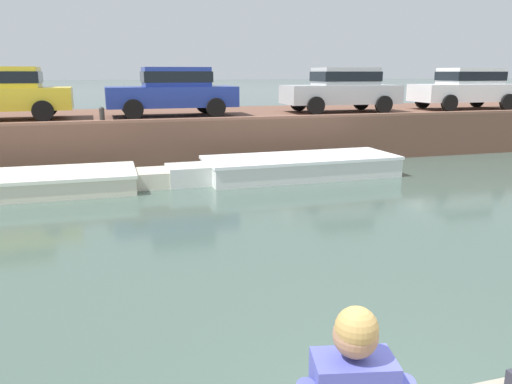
{
  "coord_description": "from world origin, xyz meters",
  "views": [
    {
      "loc": [
        -2.15,
        -2.31,
        2.78
      ],
      "look_at": [
        -0.24,
        4.24,
        1.14
      ],
      "focal_mm": 35.0,
      "sensor_mm": 36.0,
      "label": 1
    }
  ],
  "objects_px": {
    "car_left_inner_blue": "(173,89)",
    "boat_moored_central_white": "(292,167)",
    "boat_moored_west_cream": "(26,184)",
    "car_right_inner_white": "(467,87)",
    "car_centre_silver": "(342,88)",
    "mooring_bollard_mid": "(102,114)"
  },
  "relations": [
    {
      "from": "car_centre_silver",
      "to": "car_right_inner_white",
      "type": "height_order",
      "value": "same"
    },
    {
      "from": "car_left_inner_blue",
      "to": "mooring_bollard_mid",
      "type": "relative_size",
      "value": 9.23
    },
    {
      "from": "car_left_inner_blue",
      "to": "car_centre_silver",
      "type": "distance_m",
      "value": 5.95
    },
    {
      "from": "boat_moored_west_cream",
      "to": "car_right_inner_white",
      "type": "bearing_deg",
      "value": 14.46
    },
    {
      "from": "boat_moored_central_white",
      "to": "car_centre_silver",
      "type": "distance_m",
      "value": 5.46
    },
    {
      "from": "boat_moored_west_cream",
      "to": "car_right_inner_white",
      "type": "relative_size",
      "value": 1.63
    },
    {
      "from": "boat_moored_west_cream",
      "to": "car_right_inner_white",
      "type": "xyz_separation_m",
      "value": [
        15.18,
        3.92,
        2.01
      ]
    },
    {
      "from": "boat_moored_west_cream",
      "to": "mooring_bollard_mid",
      "type": "xyz_separation_m",
      "value": [
        1.78,
        2.18,
        1.41
      ]
    },
    {
      "from": "boat_moored_west_cream",
      "to": "boat_moored_central_white",
      "type": "height_order",
      "value": "boat_moored_central_white"
    },
    {
      "from": "car_left_inner_blue",
      "to": "car_centre_silver",
      "type": "xyz_separation_m",
      "value": [
        5.95,
        -0.0,
        -0.0
      ]
    },
    {
      "from": "car_left_inner_blue",
      "to": "boat_moored_central_white",
      "type": "bearing_deg",
      "value": -55.56
    },
    {
      "from": "car_left_inner_blue",
      "to": "car_right_inner_white",
      "type": "height_order",
      "value": "same"
    },
    {
      "from": "car_right_inner_white",
      "to": "mooring_bollard_mid",
      "type": "bearing_deg",
      "value": -172.63
    },
    {
      "from": "car_centre_silver",
      "to": "mooring_bollard_mid",
      "type": "relative_size",
      "value": 9.19
    },
    {
      "from": "boat_moored_west_cream",
      "to": "car_centre_silver",
      "type": "bearing_deg",
      "value": 21.48
    },
    {
      "from": "mooring_bollard_mid",
      "to": "car_left_inner_blue",
      "type": "bearing_deg",
      "value": 38.14
    },
    {
      "from": "car_centre_silver",
      "to": "mooring_bollard_mid",
      "type": "xyz_separation_m",
      "value": [
        -8.17,
        -1.73,
        -0.61
      ]
    },
    {
      "from": "boat_moored_west_cream",
      "to": "car_left_inner_blue",
      "type": "height_order",
      "value": "car_left_inner_blue"
    },
    {
      "from": "car_centre_silver",
      "to": "car_right_inner_white",
      "type": "bearing_deg",
      "value": 0.0
    },
    {
      "from": "boat_moored_central_white",
      "to": "car_left_inner_blue",
      "type": "bearing_deg",
      "value": 124.44
    },
    {
      "from": "boat_moored_central_white",
      "to": "mooring_bollard_mid",
      "type": "distance_m",
      "value": 5.49
    },
    {
      "from": "car_left_inner_blue",
      "to": "car_centre_silver",
      "type": "bearing_deg",
      "value": -0.03
    }
  ]
}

